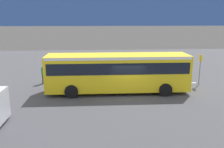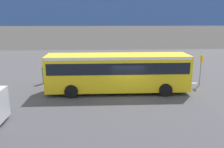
# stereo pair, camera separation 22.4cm
# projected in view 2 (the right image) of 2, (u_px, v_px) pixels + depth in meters

# --- Properties ---
(ground) EXTENTS (80.00, 80.00, 0.00)m
(ground) POSITION_uv_depth(u_px,v_px,m) (128.00, 95.00, 19.19)
(ground) COLOR #424247
(city_bus) EXTENTS (11.54, 2.85, 3.15)m
(city_bus) POSITION_uv_depth(u_px,v_px,m) (118.00, 70.00, 19.63)
(city_bus) COLOR yellow
(city_bus) RESTS_ON ground
(pedestrian) EXTENTS (0.38, 0.38, 1.79)m
(pedestrian) POSITION_uv_depth(u_px,v_px,m) (44.00, 74.00, 22.51)
(pedestrian) COLOR #2D2D38
(pedestrian) RESTS_ON ground
(traffic_sign) EXTENTS (0.08, 0.60, 2.80)m
(traffic_sign) POSITION_uv_depth(u_px,v_px,m) (201.00, 65.00, 21.61)
(traffic_sign) COLOR slate
(traffic_sign) RESTS_ON ground
(lane_dash_leftmost) EXTENTS (2.00, 0.20, 0.01)m
(lane_dash_leftmost) POSITION_uv_depth(u_px,v_px,m) (187.00, 83.00, 22.75)
(lane_dash_leftmost) COLOR silver
(lane_dash_leftmost) RESTS_ON ground
(lane_dash_left) EXTENTS (2.00, 0.20, 0.01)m
(lane_dash_left) POSITION_uv_depth(u_px,v_px,m) (145.00, 84.00, 22.56)
(lane_dash_left) COLOR silver
(lane_dash_left) RESTS_ON ground
(lane_dash_centre) EXTENTS (2.00, 0.20, 0.01)m
(lane_dash_centre) POSITION_uv_depth(u_px,v_px,m) (102.00, 84.00, 22.37)
(lane_dash_centre) COLOR silver
(lane_dash_centre) RESTS_ON ground
(lane_dash_right) EXTENTS (2.00, 0.20, 0.01)m
(lane_dash_right) POSITION_uv_depth(u_px,v_px,m) (59.00, 85.00, 22.17)
(lane_dash_right) COLOR silver
(lane_dash_right) RESTS_ON ground
(pedestrian_overpass) EXTENTS (28.49, 2.60, 7.06)m
(pedestrian_overpass) POSITION_uv_depth(u_px,v_px,m) (179.00, 50.00, 6.52)
(pedestrian_overpass) COLOR #B2ADA5
(pedestrian_overpass) RESTS_ON ground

